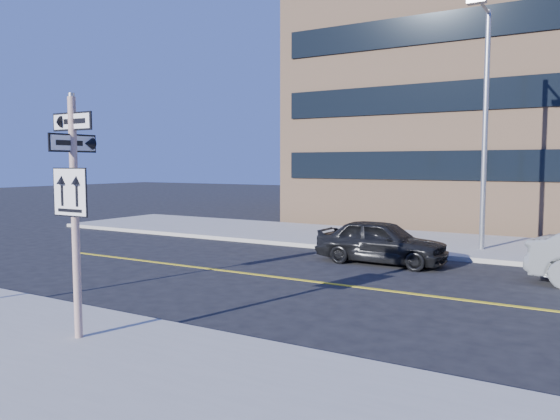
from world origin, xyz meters
The scene contains 5 objects.
ground centered at (0.00, 0.00, 0.00)m, with size 120.00×120.00×0.00m, color black.
sign_pole centered at (0.00, -2.51, 2.44)m, with size 0.92×0.92×4.06m.
parked_car_a centered at (1.70, 7.40, 0.68)m, with size 4.01×1.61×1.37m, color black.
streetlight_a centered at (4.00, 10.76, 4.76)m, with size 0.55×2.25×8.00m.
building_brick centered at (2.00, 25.00, 9.00)m, with size 18.00×18.00×18.00m, color #A87F5D.
Camera 1 is at (7.48, -8.49, 3.06)m, focal length 35.00 mm.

